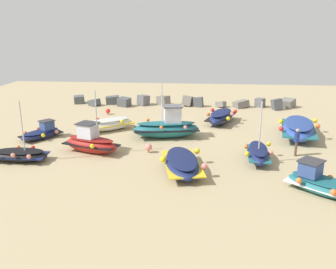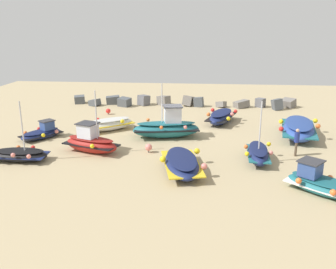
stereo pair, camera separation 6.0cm
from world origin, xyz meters
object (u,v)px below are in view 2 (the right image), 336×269
object	(u,v)px
fishing_boat_1	(299,129)
mooring_buoy_0	(108,111)
fishing_boat_5	(167,127)
fishing_boat_9	(321,183)
fishing_boat_8	(221,117)
mooring_buoy_1	(149,147)
fishing_boat_7	(42,133)
fishing_boat_2	(20,155)
fishing_boat_4	(258,153)
fishing_boat_6	(91,142)
person_walking	(297,140)
fishing_boat_3	(110,124)
fishing_boat_0	(182,163)

from	to	relation	value
fishing_boat_1	mooring_buoy_0	size ratio (longest dim) A/B	10.61
fishing_boat_1	fishing_boat_5	distance (m)	9.67
fishing_boat_5	fishing_boat_9	xyz separation A→B (m)	(8.45, -8.58, -0.26)
fishing_boat_8	mooring_buoy_1	distance (m)	9.45
fishing_boat_7	fishing_boat_2	bearing A→B (deg)	-137.37
fishing_boat_4	fishing_boat_6	world-z (taller)	fishing_boat_6
fishing_boat_8	person_walking	size ratio (longest dim) A/B	2.51
fishing_boat_6	fishing_boat_9	bearing A→B (deg)	178.56
fishing_boat_3	fishing_boat_9	bearing A→B (deg)	-75.80
fishing_boat_0	mooring_buoy_0	size ratio (longest dim) A/B	8.86
fishing_boat_6	fishing_boat_3	bearing A→B (deg)	-70.59
fishing_boat_4	mooring_buoy_1	size ratio (longest dim) A/B	6.37
fishing_boat_9	person_walking	xyz separation A→B (m)	(0.03, 5.38, 0.52)
fishing_boat_0	fishing_boat_3	xyz separation A→B (m)	(-6.10, 7.91, 0.03)
fishing_boat_0	fishing_boat_5	world-z (taller)	fishing_boat_5
fishing_boat_9	mooring_buoy_0	distance (m)	21.06
fishing_boat_4	fishing_boat_5	size ratio (longest dim) A/B	0.73
fishing_boat_4	fishing_boat_9	size ratio (longest dim) A/B	1.01
person_walking	fishing_boat_6	bearing A→B (deg)	-167.12
fishing_boat_0	fishing_boat_5	size ratio (longest dim) A/B	0.94
fishing_boat_1	fishing_boat_9	xyz separation A→B (m)	(-1.16, -9.61, -0.14)
fishing_boat_6	fishing_boat_7	distance (m)	5.16
fishing_boat_0	person_walking	world-z (taller)	person_walking
fishing_boat_1	fishing_boat_9	world-z (taller)	fishing_boat_9
fishing_boat_9	mooring_buoy_0	xyz separation A→B (m)	(-14.53, 15.24, -0.18)
fishing_boat_2	fishing_boat_4	size ratio (longest dim) A/B	0.99
fishing_boat_5	fishing_boat_6	distance (m)	5.90
person_walking	fishing_boat_1	bearing A→B (deg)	85.50
fishing_boat_7	person_walking	bearing A→B (deg)	-61.86
fishing_boat_8	fishing_boat_9	world-z (taller)	fishing_boat_9
fishing_boat_3	fishing_boat_6	bearing A→B (deg)	-127.70
person_walking	mooring_buoy_1	bearing A→B (deg)	-167.69
fishing_boat_9	fishing_boat_5	bearing A→B (deg)	-5.45
fishing_boat_6	fishing_boat_2	bearing A→B (deg)	46.68
fishing_boat_5	person_walking	xyz separation A→B (m)	(8.48, -3.20, 0.26)
fishing_boat_0	fishing_boat_2	size ratio (longest dim) A/B	1.29
fishing_boat_1	fishing_boat_7	world-z (taller)	fishing_boat_7
fishing_boat_3	fishing_boat_6	size ratio (longest dim) A/B	0.94
fishing_boat_2	mooring_buoy_0	xyz separation A→B (m)	(2.30, 12.40, -0.07)
fishing_boat_4	fishing_boat_8	size ratio (longest dim) A/B	0.85
fishing_boat_0	fishing_boat_5	bearing A→B (deg)	-178.75
fishing_boat_8	mooring_buoy_0	world-z (taller)	fishing_boat_8
fishing_boat_1	fishing_boat_3	world-z (taller)	fishing_boat_1
fishing_boat_6	fishing_boat_0	bearing A→B (deg)	175.14
person_walking	mooring_buoy_1	size ratio (longest dim) A/B	3.00
fishing_boat_4	fishing_boat_5	xyz separation A→B (m)	(-5.98, 4.37, 0.27)
fishing_boat_3	fishing_boat_5	xyz separation A→B (m)	(4.61, -1.49, 0.27)
fishing_boat_3	fishing_boat_5	world-z (taller)	fishing_boat_5
fishing_boat_0	fishing_boat_2	world-z (taller)	fishing_boat_2
fishing_boat_1	mooring_buoy_1	xyz separation A→B (m)	(-10.45, -4.53, -0.28)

